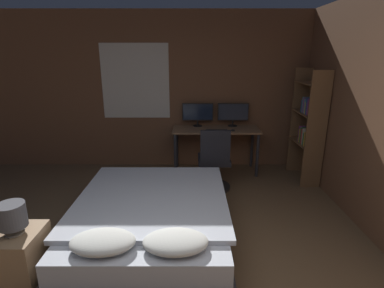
{
  "coord_description": "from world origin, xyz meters",
  "views": [
    {
      "loc": [
        0.09,
        -1.61,
        2.0
      ],
      "look_at": [
        0.07,
        2.51,
        0.75
      ],
      "focal_mm": 28.0,
      "sensor_mm": 36.0,
      "label": 1
    }
  ],
  "objects_px": {
    "bed": "(153,221)",
    "office_chair": "(215,165)",
    "nightstand": "(22,261)",
    "monitor_right": "(234,113)",
    "bookshelf": "(311,122)",
    "bedside_lamp": "(13,216)",
    "monitor_left": "(199,113)",
    "computer_mouse": "(234,130)",
    "keyboard": "(218,131)",
    "desk": "(217,134)"
  },
  "relations": [
    {
      "from": "bed",
      "to": "computer_mouse",
      "type": "relative_size",
      "value": 28.9
    },
    {
      "from": "nightstand",
      "to": "bookshelf",
      "type": "bearing_deg",
      "value": 35.57
    },
    {
      "from": "nightstand",
      "to": "monitor_right",
      "type": "distance_m",
      "value": 3.75
    },
    {
      "from": "bed",
      "to": "desk",
      "type": "relative_size",
      "value": 1.38
    },
    {
      "from": "bookshelf",
      "to": "monitor_left",
      "type": "bearing_deg",
      "value": 161.82
    },
    {
      "from": "computer_mouse",
      "to": "office_chair",
      "type": "bearing_deg",
      "value": -121.36
    },
    {
      "from": "nightstand",
      "to": "bedside_lamp",
      "type": "xyz_separation_m",
      "value": [
        0.0,
        0.0,
        0.44
      ]
    },
    {
      "from": "desk",
      "to": "office_chair",
      "type": "relative_size",
      "value": 1.51
    },
    {
      "from": "computer_mouse",
      "to": "office_chair",
      "type": "distance_m",
      "value": 0.76
    },
    {
      "from": "bed",
      "to": "office_chair",
      "type": "bearing_deg",
      "value": 59.61
    },
    {
      "from": "keyboard",
      "to": "computer_mouse",
      "type": "height_order",
      "value": "computer_mouse"
    },
    {
      "from": "nightstand",
      "to": "monitor_right",
      "type": "height_order",
      "value": "monitor_right"
    },
    {
      "from": "bed",
      "to": "computer_mouse",
      "type": "height_order",
      "value": "computer_mouse"
    },
    {
      "from": "bed",
      "to": "office_chair",
      "type": "height_order",
      "value": "office_chair"
    },
    {
      "from": "desk",
      "to": "bedside_lamp",
      "type": "bearing_deg",
      "value": -124.47
    },
    {
      "from": "monitor_left",
      "to": "office_chair",
      "type": "xyz_separation_m",
      "value": [
        0.23,
        -0.93,
        -0.61
      ]
    },
    {
      "from": "monitor_right",
      "to": "keyboard",
      "type": "distance_m",
      "value": 0.53
    },
    {
      "from": "bedside_lamp",
      "to": "keyboard",
      "type": "bearing_deg",
      "value": 53.67
    },
    {
      "from": "bookshelf",
      "to": "monitor_right",
      "type": "bearing_deg",
      "value": 153.04
    },
    {
      "from": "computer_mouse",
      "to": "bedside_lamp",
      "type": "bearing_deg",
      "value": -129.96
    },
    {
      "from": "monitor_left",
      "to": "computer_mouse",
      "type": "height_order",
      "value": "monitor_left"
    },
    {
      "from": "monitor_left",
      "to": "office_chair",
      "type": "distance_m",
      "value": 1.13
    },
    {
      "from": "office_chair",
      "to": "bookshelf",
      "type": "bearing_deg",
      "value": 13.38
    },
    {
      "from": "nightstand",
      "to": "office_chair",
      "type": "distance_m",
      "value": 2.72
    },
    {
      "from": "monitor_right",
      "to": "bed",
      "type": "bearing_deg",
      "value": -117.25
    },
    {
      "from": "bed",
      "to": "office_chair",
      "type": "distance_m",
      "value": 1.53
    },
    {
      "from": "bed",
      "to": "monitor_left",
      "type": "xyz_separation_m",
      "value": [
        0.54,
        2.24,
        0.76
      ]
    },
    {
      "from": "monitor_right",
      "to": "office_chair",
      "type": "height_order",
      "value": "monitor_right"
    },
    {
      "from": "monitor_right",
      "to": "office_chair",
      "type": "bearing_deg",
      "value": -112.47
    },
    {
      "from": "computer_mouse",
      "to": "nightstand",
      "type": "bearing_deg",
      "value": -129.96
    },
    {
      "from": "monitor_left",
      "to": "bookshelf",
      "type": "distance_m",
      "value": 1.83
    },
    {
      "from": "nightstand",
      "to": "monitor_left",
      "type": "bearing_deg",
      "value": 61.69
    },
    {
      "from": "monitor_right",
      "to": "bookshelf",
      "type": "relative_size",
      "value": 0.3
    },
    {
      "from": "bed",
      "to": "bookshelf",
      "type": "relative_size",
      "value": 1.14
    },
    {
      "from": "desk",
      "to": "monitor_left",
      "type": "distance_m",
      "value": 0.49
    },
    {
      "from": "monitor_left",
      "to": "keyboard",
      "type": "distance_m",
      "value": 0.53
    },
    {
      "from": "monitor_right",
      "to": "bookshelf",
      "type": "xyz_separation_m",
      "value": [
        1.12,
        -0.57,
        -0.03
      ]
    },
    {
      "from": "bedside_lamp",
      "to": "bookshelf",
      "type": "bearing_deg",
      "value": 35.57
    },
    {
      "from": "bedside_lamp",
      "to": "keyboard",
      "type": "height_order",
      "value": "bedside_lamp"
    },
    {
      "from": "computer_mouse",
      "to": "bookshelf",
      "type": "relative_size",
      "value": 0.04
    },
    {
      "from": "bed",
      "to": "bookshelf",
      "type": "bearing_deg",
      "value": 36.32
    },
    {
      "from": "desk",
      "to": "bookshelf",
      "type": "xyz_separation_m",
      "value": [
        1.43,
        -0.38,
        0.31
      ]
    },
    {
      "from": "monitor_left",
      "to": "monitor_right",
      "type": "relative_size",
      "value": 1.0
    },
    {
      "from": "bed",
      "to": "bedside_lamp",
      "type": "height_order",
      "value": "bedside_lamp"
    },
    {
      "from": "bedside_lamp",
      "to": "computer_mouse",
      "type": "xyz_separation_m",
      "value": [
        2.16,
        2.57,
        0.08
      ]
    },
    {
      "from": "nightstand",
      "to": "keyboard",
      "type": "distance_m",
      "value": 3.24
    },
    {
      "from": "bed",
      "to": "nightstand",
      "type": "relative_size",
      "value": 3.64
    },
    {
      "from": "desk",
      "to": "office_chair",
      "type": "distance_m",
      "value": 0.79
    },
    {
      "from": "computer_mouse",
      "to": "monitor_left",
      "type": "bearing_deg",
      "value": 147.06
    },
    {
      "from": "bedside_lamp",
      "to": "monitor_right",
      "type": "distance_m",
      "value": 3.69
    }
  ]
}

